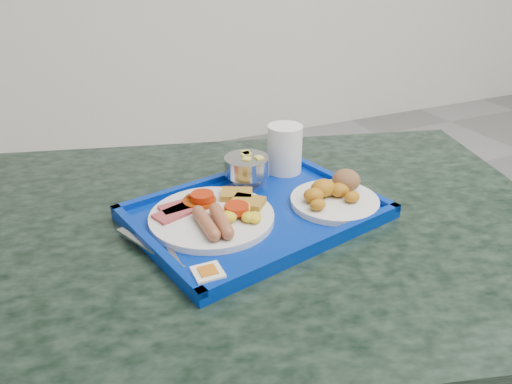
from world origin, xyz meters
TOP-DOWN VIEW (x-y plane):
  - table at (-1.20, 0.74)m, footprint 1.41×1.13m
  - tray at (-1.15, 0.73)m, footprint 0.50×0.41m
  - main_plate at (-1.23, 0.73)m, footprint 0.23×0.23m
  - bread_plate at (-1.00, 0.70)m, footprint 0.17×0.17m
  - fruit_bowl at (-1.12, 0.84)m, footprint 0.09×0.09m
  - juice_cup at (-1.02, 0.87)m, footprint 0.07×0.07m
  - spoon at (-1.33, 0.73)m, footprint 0.03×0.15m
  - knife at (-1.36, 0.69)m, footprint 0.08×0.16m
  - jam_packet at (-1.30, 0.57)m, footprint 0.04×0.04m

SIDE VIEW (x-z plane):
  - table at x=-1.20m, z-range 0.19..0.96m
  - tray at x=-1.15m, z-range 0.77..0.80m
  - knife at x=-1.36m, z-range 0.79..0.79m
  - spoon at x=-1.33m, z-range 0.79..0.80m
  - jam_packet at x=-1.30m, z-range 0.79..0.80m
  - main_plate at x=-1.23m, z-range 0.78..0.82m
  - bread_plate at x=-1.00m, z-range 0.78..0.83m
  - fruit_bowl at x=-1.12m, z-range 0.80..0.86m
  - juice_cup at x=-1.02m, z-range 0.79..0.90m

